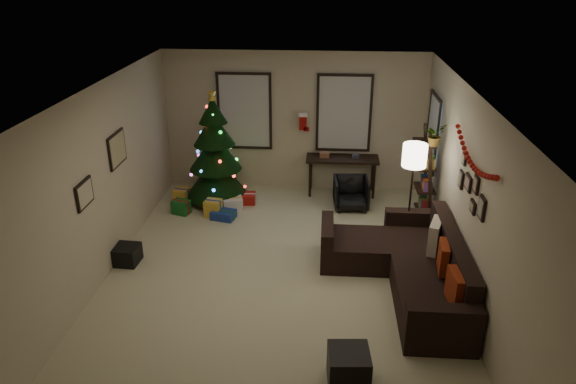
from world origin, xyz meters
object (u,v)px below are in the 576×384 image
object	(u,v)px
christmas_tree	(215,156)
desk_chair	(351,193)
desk	(342,162)
sofa	(409,267)
bookshelf	(426,181)

from	to	relation	value
christmas_tree	desk_chair	distance (m)	2.60
christmas_tree	desk_chair	world-z (taller)	christmas_tree
christmas_tree	desk	bearing A→B (deg)	12.11
desk	desk_chair	world-z (taller)	desk
sofa	bookshelf	distance (m)	1.90
desk_chair	desk	bearing A→B (deg)	99.96
sofa	desk_chair	bearing A→B (deg)	106.45
bookshelf	desk_chair	bearing A→B (deg)	148.73
christmas_tree	sofa	xyz separation A→B (m)	(3.25, -2.61, -0.62)
bookshelf	sofa	bearing A→B (deg)	-104.66
desk	bookshelf	xyz separation A→B (m)	(1.35, -1.37, 0.21)
christmas_tree	desk	xyz separation A→B (m)	(2.36, 0.51, -0.24)
christmas_tree	desk	distance (m)	2.42
desk	bookshelf	bearing A→B (deg)	-45.45
christmas_tree	sofa	bearing A→B (deg)	-38.80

